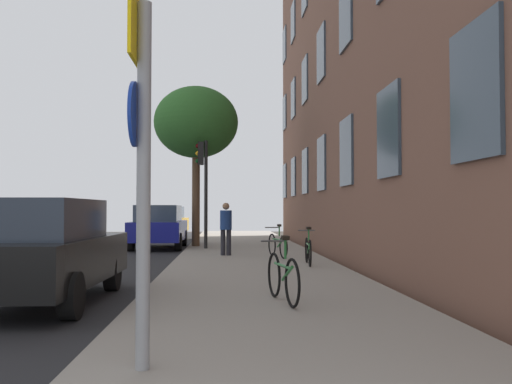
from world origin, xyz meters
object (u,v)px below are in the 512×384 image
at_px(bicycle_1, 308,250).
at_px(car_2, 167,222).
at_px(sign_post, 141,148).
at_px(pedestrian_0, 226,225).
at_px(traffic_light, 203,175).
at_px(car_0, 42,250).
at_px(car_1, 159,226).
at_px(tree_near, 196,123).
at_px(bicycle_2, 278,244).
at_px(bicycle_0, 283,276).

height_order(bicycle_1, car_2, car_2).
xyz_separation_m(sign_post, bicycle_1, (2.76, 8.68, -1.52)).
bearing_deg(pedestrian_0, traffic_light, 105.23).
xyz_separation_m(car_0, car_2, (-0.13, 19.88, -0.00)).
bearing_deg(traffic_light, car_0, -101.07).
bearing_deg(car_0, car_1, 88.33).
height_order(tree_near, car_0, tree_near).
relative_size(traffic_light, pedestrian_0, 2.42).
bearing_deg(car_2, bicycle_2, -71.13).
distance_m(sign_post, car_0, 4.63).
distance_m(tree_near, bicycle_1, 8.86).
bearing_deg(tree_near, bicycle_2, -62.74).
relative_size(traffic_light, car_1, 0.91).
bearing_deg(traffic_light, tree_near, 103.39).
relative_size(sign_post, bicycle_1, 1.91).
bearing_deg(bicycle_2, car_1, 126.88).
bearing_deg(pedestrian_0, bicycle_2, -27.38).
relative_size(tree_near, bicycle_0, 3.60).
xyz_separation_m(bicycle_0, pedestrian_0, (-0.81, 8.30, 0.51)).
xyz_separation_m(car_1, car_2, (-0.48, 7.73, -0.00)).
bearing_deg(pedestrian_0, tree_near, 104.66).
distance_m(traffic_light, bicycle_0, 11.54).
bearing_deg(car_2, car_0, -89.62).
bearing_deg(car_2, sign_post, -84.65).
xyz_separation_m(tree_near, pedestrian_0, (1.11, -4.24, -3.70)).
height_order(traffic_light, bicycle_1, traffic_light).
height_order(car_0, car_2, same).
xyz_separation_m(bicycle_0, car_2, (-3.80, 20.56, 0.34)).
distance_m(bicycle_0, car_1, 13.25).
relative_size(traffic_light, car_0, 0.90).
distance_m(bicycle_0, bicycle_1, 5.53).
bearing_deg(bicycle_0, car_0, 169.51).
height_order(sign_post, bicycle_1, sign_post).
distance_m(tree_near, car_1, 4.12).
xyz_separation_m(bicycle_1, car_0, (-4.87, -4.72, 0.36)).
bearing_deg(traffic_light, bicycle_2, -58.39).
bearing_deg(car_0, car_2, 90.38).
bearing_deg(pedestrian_0, bicycle_1, -55.22).
height_order(bicycle_0, pedestrian_0, pedestrian_0).
bearing_deg(bicycle_0, bicycle_1, 77.49).
height_order(bicycle_0, bicycle_2, bicycle_0).
height_order(sign_post, car_1, sign_post).
height_order(bicycle_0, car_2, car_2).
distance_m(traffic_light, bicycle_2, 4.84).
relative_size(bicycle_0, car_0, 0.39).
height_order(traffic_light, car_2, traffic_light).
height_order(car_0, car_1, same).
bearing_deg(car_0, traffic_light, 78.93).
xyz_separation_m(pedestrian_0, car_2, (-2.98, 12.26, -0.17)).
bearing_deg(car_1, tree_near, -11.65).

